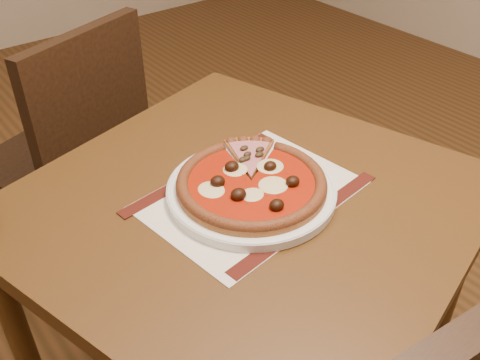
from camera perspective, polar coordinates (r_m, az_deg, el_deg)
name	(u,v)px	position (r m, az deg, el deg)	size (l,w,h in m)	color
table	(246,237)	(1.09, 0.65, -6.09)	(0.98, 0.98, 0.75)	#553414
chair_far	(75,147)	(1.69, -17.22, 3.42)	(0.54, 0.54, 0.89)	black
placemat	(251,195)	(1.03, 1.21, -1.59)	(0.39, 0.28, 0.00)	white
plate	(251,191)	(1.02, 1.22, -1.15)	(0.32, 0.32, 0.02)	white
pizza	(251,182)	(1.01, 1.23, -0.26)	(0.29, 0.29, 0.04)	#A76828
ham_slice	(253,152)	(1.10, 1.39, 2.96)	(0.13, 0.14, 0.02)	#A76828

